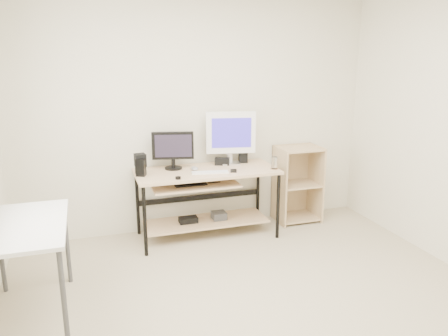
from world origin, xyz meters
The scene contains 16 objects.
room centered at (-0.14, 0.04, 1.32)m, with size 4.01×4.01×2.62m.
desk centered at (-0.03, 1.66, 0.54)m, with size 1.50×0.65×0.75m.
side_table centered at (-1.68, 0.60, 0.67)m, with size 0.60×1.00×0.75m.
shelf_unit centered at (1.15, 1.82, 0.45)m, with size 0.50×0.40×0.90m.
black_monitor centered at (-0.33, 1.80, 0.98)m, with size 0.44×0.18×0.40m.
white_imac centered at (0.33, 1.83, 1.09)m, with size 0.55×0.17×0.58m.
keyboard centered at (0.00, 1.53, 0.76)m, with size 0.38×0.11×0.01m, color white.
mouse centered at (-0.12, 1.68, 0.77)m, with size 0.07×0.11×0.04m, color #AEAEB3.
center_speaker centered at (0.22, 1.81, 0.79)m, with size 0.16×0.07×0.08m, color black.
speaker_left centered at (-0.69, 1.70, 0.86)m, with size 0.12×0.12×0.21m.
speaker_right centered at (0.48, 1.85, 0.81)m, with size 0.09×0.09×0.11m, color black.
audio_controller centered at (-0.70, 1.62, 0.84)m, with size 0.09×0.06×0.18m, color black.
volume_puck centered at (-0.36, 1.41, 0.76)m, with size 0.06×0.06×0.02m, color black.
smartphone centered at (0.26, 1.52, 0.75)m, with size 0.06×0.12×0.01m, color black.
coaster centered at (0.70, 1.47, 0.75)m, with size 0.08×0.08×0.01m, color #9E7147.
drinking_glass centered at (0.70, 1.47, 0.82)m, with size 0.06×0.06×0.13m, color white.
Camera 1 is at (-1.20, -2.65, 1.94)m, focal length 35.00 mm.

